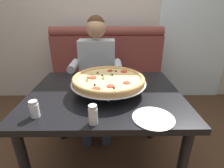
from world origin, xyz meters
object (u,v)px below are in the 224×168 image
(plate_near_left, at_px, (153,117))
(patio_chair, at_px, (173,53))
(pizza, at_px, (108,80))
(shaker_pepper_flakes, at_px, (35,110))
(diner_main, at_px, (97,70))
(dining_table, at_px, (105,103))
(booth_bench, at_px, (107,86))
(shaker_parmesan, at_px, (93,116))

(plate_near_left, xyz_separation_m, patio_chair, (1.08, 2.65, -0.24))
(pizza, height_order, shaker_pepper_flakes, pizza)
(diner_main, bearing_deg, dining_table, -80.62)
(dining_table, distance_m, diner_main, 0.66)
(diner_main, bearing_deg, patio_chair, 48.52)
(booth_bench, distance_m, plate_near_left, 1.34)
(dining_table, height_order, pizza, pizza)
(diner_main, height_order, patio_chair, diner_main)
(shaker_pepper_flakes, bearing_deg, patio_chair, 56.41)
(shaker_parmesan, relative_size, patio_chair, 0.13)
(dining_table, relative_size, shaker_parmesan, 10.06)
(diner_main, relative_size, patio_chair, 1.48)
(dining_table, xyz_separation_m, shaker_pepper_flakes, (-0.39, -0.32, 0.14))
(diner_main, height_order, pizza, diner_main)
(pizza, distance_m, shaker_parmesan, 0.40)
(shaker_pepper_flakes, distance_m, plate_near_left, 0.67)
(shaker_parmesan, bearing_deg, plate_near_left, 6.84)
(pizza, bearing_deg, diner_main, 101.74)
(pizza, relative_size, shaker_pepper_flakes, 5.43)
(dining_table, xyz_separation_m, pizza, (0.03, -0.00, 0.20))
(patio_chair, bearing_deg, shaker_pepper_flakes, -123.59)
(dining_table, distance_m, pizza, 0.20)
(booth_bench, relative_size, plate_near_left, 6.32)
(diner_main, xyz_separation_m, plate_near_left, (0.39, -1.00, 0.05))
(booth_bench, xyz_separation_m, shaker_parmesan, (-0.05, -1.30, 0.40))
(booth_bench, distance_m, shaker_parmesan, 1.36)
(dining_table, height_order, patio_chair, patio_chair)
(dining_table, distance_m, plate_near_left, 0.46)
(diner_main, xyz_separation_m, shaker_parmesan, (0.06, -1.04, 0.09))
(dining_table, relative_size, plate_near_left, 4.71)
(booth_bench, height_order, diner_main, diner_main)
(patio_chair, bearing_deg, booth_bench, -134.31)
(patio_chair, bearing_deg, plate_near_left, -112.07)
(dining_table, bearing_deg, plate_near_left, -51.13)
(diner_main, xyz_separation_m, shaker_pepper_flakes, (-0.28, -0.97, 0.08))
(plate_near_left, relative_size, patio_chair, 0.28)
(plate_near_left, bearing_deg, shaker_parmesan, -173.16)
(diner_main, xyz_separation_m, patio_chair, (1.46, 1.66, -0.19))
(pizza, bearing_deg, patio_chair, 60.07)
(shaker_pepper_flakes, distance_m, patio_chair, 3.16)
(patio_chair, bearing_deg, pizza, -119.93)
(booth_bench, relative_size, shaker_parmesan, 13.52)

